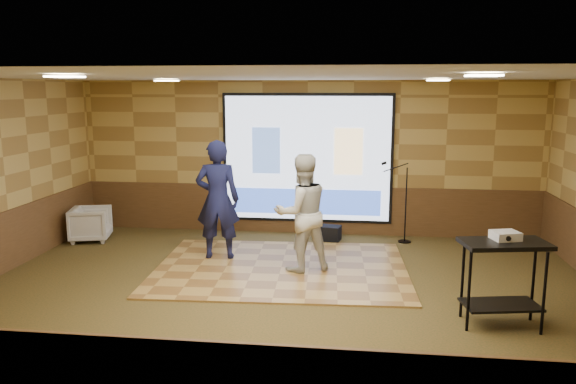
# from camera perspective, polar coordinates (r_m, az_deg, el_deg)

# --- Properties ---
(ground) EXTENTS (9.00, 9.00, 0.00)m
(ground) POSITION_cam_1_polar(r_m,az_deg,el_deg) (7.96, -0.41, -10.45)
(ground) COLOR #2C3217
(ground) RESTS_ON ground
(room_shell) EXTENTS (9.04, 7.04, 3.02)m
(room_shell) POSITION_cam_1_polar(r_m,az_deg,el_deg) (7.47, -0.43, 4.72)
(room_shell) COLOR tan
(room_shell) RESTS_ON ground
(wainscot_back) EXTENTS (9.00, 0.04, 0.95)m
(wainscot_back) POSITION_cam_1_polar(r_m,az_deg,el_deg) (11.15, 1.93, -1.79)
(wainscot_back) COLOR #4C3219
(wainscot_back) RESTS_ON ground
(projector_screen) EXTENTS (3.32, 0.06, 2.52)m
(projector_screen) POSITION_cam_1_polar(r_m,az_deg,el_deg) (10.94, 1.94, 3.29)
(projector_screen) COLOR black
(projector_screen) RESTS_ON room_shell
(downlight_nw) EXTENTS (0.32, 0.32, 0.02)m
(downlight_nw) POSITION_cam_1_polar(r_m,az_deg,el_deg) (9.71, -12.22, 11.00)
(downlight_nw) COLOR #FFEDBF
(downlight_nw) RESTS_ON room_shell
(downlight_ne) EXTENTS (0.32, 0.32, 0.02)m
(downlight_ne) POSITION_cam_1_polar(r_m,az_deg,el_deg) (9.25, 14.99, 10.91)
(downlight_ne) COLOR #FFEDBF
(downlight_ne) RESTS_ON room_shell
(downlight_sw) EXTENTS (0.32, 0.32, 0.02)m
(downlight_sw) POSITION_cam_1_polar(r_m,az_deg,el_deg) (6.68, -21.71, 10.84)
(downlight_sw) COLOR #FFEDBF
(downlight_sw) RESTS_ON room_shell
(downlight_se) EXTENTS (0.32, 0.32, 0.02)m
(downlight_se) POSITION_cam_1_polar(r_m,az_deg,el_deg) (6.00, 19.25, 11.11)
(downlight_se) COLOR #FFEDBF
(downlight_se) RESTS_ON room_shell
(dance_floor) EXTENTS (4.11, 3.22, 0.03)m
(dance_floor) POSITION_cam_1_polar(r_m,az_deg,el_deg) (9.06, -0.69, -7.72)
(dance_floor) COLOR #A9803E
(dance_floor) RESTS_ON ground
(player_left) EXTENTS (0.77, 0.55, 1.99)m
(player_left) POSITION_cam_1_polar(r_m,az_deg,el_deg) (9.40, -7.16, -0.76)
(player_left) COLOR #151841
(player_left) RESTS_ON dance_floor
(player_right) EXTENTS (1.11, 1.02, 1.84)m
(player_right) POSITION_cam_1_polar(r_m,az_deg,el_deg) (8.69, 1.42, -2.13)
(player_right) COLOR beige
(player_right) RESTS_ON dance_floor
(av_table) EXTENTS (1.00, 0.53, 1.06)m
(av_table) POSITION_cam_1_polar(r_m,az_deg,el_deg) (7.24, 21.03, -7.00)
(av_table) COLOR black
(av_table) RESTS_ON ground
(projector) EXTENTS (0.36, 0.33, 0.10)m
(projector) POSITION_cam_1_polar(r_m,az_deg,el_deg) (7.23, 21.21, -4.14)
(projector) COLOR silver
(projector) RESTS_ON av_table
(mic_stand) EXTENTS (0.60, 0.24, 1.53)m
(mic_stand) POSITION_cam_1_polar(r_m,az_deg,el_deg) (10.69, 11.53, -2.43)
(mic_stand) COLOR black
(mic_stand) RESTS_ON ground
(banquet_chair) EXTENTS (0.86, 0.84, 0.64)m
(banquet_chair) POSITION_cam_1_polar(r_m,az_deg,el_deg) (11.24, -19.39, -3.09)
(banquet_chair) COLOR gray
(banquet_chair) RESTS_ON ground
(duffel_bag) EXTENTS (0.50, 0.38, 0.28)m
(duffel_bag) POSITION_cam_1_polar(r_m,az_deg,el_deg) (10.71, 4.13, -4.17)
(duffel_bag) COLOR black
(duffel_bag) RESTS_ON ground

